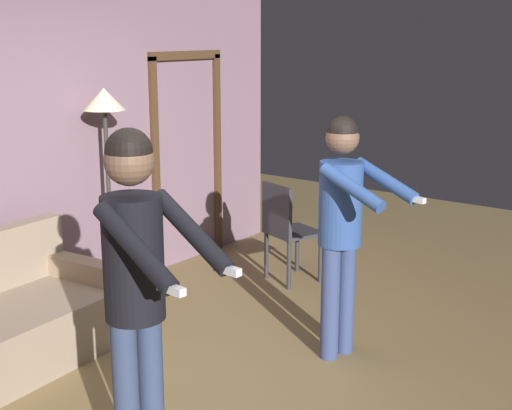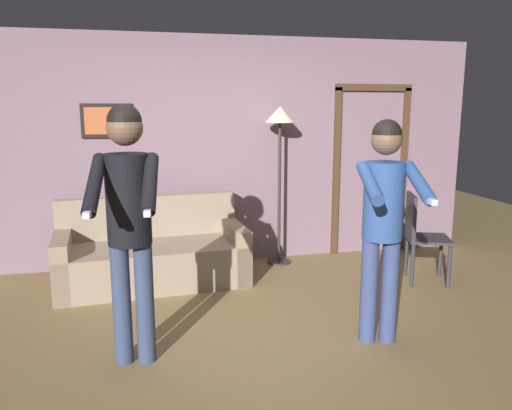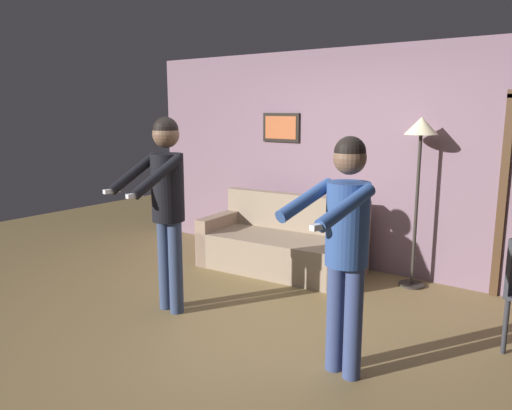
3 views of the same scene
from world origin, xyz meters
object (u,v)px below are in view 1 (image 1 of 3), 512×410
(person_standing_right, at_px, (342,214))
(dining_chair_distant, at_px, (286,227))
(person_standing_left, at_px, (136,272))
(torchiere_lamp, at_px, (105,124))

(person_standing_right, height_order, dining_chair_distant, person_standing_right)
(person_standing_right, bearing_deg, dining_chair_distant, 48.76)
(person_standing_left, relative_size, dining_chair_distant, 1.96)
(person_standing_left, bearing_deg, torchiere_lamp, 51.54)
(torchiere_lamp, height_order, person_standing_left, person_standing_left)
(dining_chair_distant, bearing_deg, person_standing_right, -131.24)
(torchiere_lamp, distance_m, dining_chair_distant, 1.86)
(dining_chair_distant, bearing_deg, torchiere_lamp, 143.20)
(person_standing_right, bearing_deg, torchiere_lamp, 95.94)
(person_standing_left, bearing_deg, dining_chair_distant, 20.95)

